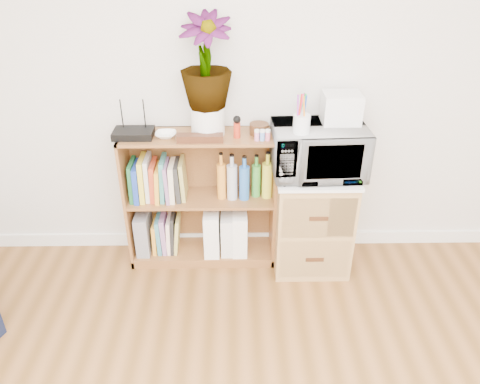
{
  "coord_description": "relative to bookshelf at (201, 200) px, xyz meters",
  "views": [
    {
      "loc": [
        -0.13,
        -0.63,
        2.11
      ],
      "look_at": [
        -0.09,
        1.95,
        0.62
      ],
      "focal_mm": 35.0,
      "sensor_mm": 36.0,
      "label": 1
    }
  ],
  "objects": [
    {
      "name": "kokeshi_doll",
      "position": [
        0.24,
        -0.04,
        0.52
      ],
      "size": [
        0.04,
        0.04,
        0.1
      ],
      "primitive_type": "cylinder",
      "color": "#B62C16",
      "rests_on": "bookshelf"
    },
    {
      "name": "microwave",
      "position": [
        0.75,
        -0.08,
        0.4
      ],
      "size": [
        0.59,
        0.41,
        0.32
      ],
      "primitive_type": "imported",
      "rotation": [
        0.0,
        0.0,
        0.05
      ],
      "color": "white",
      "rests_on": "wicker_unit"
    },
    {
      "name": "trinket_box",
      "position": [
        0.02,
        -0.1,
        0.5
      ],
      "size": [
        0.28,
        0.07,
        0.05
      ],
      "primitive_type": "cube",
      "color": "#3A1E10",
      "rests_on": "bookshelf"
    },
    {
      "name": "file_box",
      "position": [
        -0.42,
        0.0,
        -0.25
      ],
      "size": [
        0.09,
        0.24,
        0.3
      ],
      "primitive_type": "cube",
      "color": "gray",
      "rests_on": "bookshelf"
    },
    {
      "name": "white_bowl",
      "position": [
        -0.2,
        -0.03,
        0.49
      ],
      "size": [
        0.13,
        0.13,
        0.03
      ],
      "primitive_type": "imported",
      "color": "white",
      "rests_on": "bookshelf"
    },
    {
      "name": "bookshelf",
      "position": [
        0.0,
        0.0,
        0.0
      ],
      "size": [
        1.0,
        0.3,
        0.95
      ],
      "primitive_type": "cube",
      "color": "brown",
      "rests_on": "ground"
    },
    {
      "name": "liquor_bottles",
      "position": [
        0.33,
        0.0,
        0.18
      ],
      "size": [
        0.45,
        0.07,
        0.32
      ],
      "color": "orange",
      "rests_on": "bookshelf"
    },
    {
      "name": "paint_jars",
      "position": [
        0.4,
        -0.09,
        0.5
      ],
      "size": [
        0.11,
        0.04,
        0.06
      ],
      "primitive_type": "cube",
      "color": "#DA798A",
      "rests_on": "bookshelf"
    },
    {
      "name": "router",
      "position": [
        -0.4,
        -0.02,
        0.5
      ],
      "size": [
        0.25,
        0.17,
        0.04
      ],
      "primitive_type": "cube",
      "color": "black",
      "rests_on": "bookshelf"
    },
    {
      "name": "plant_pot",
      "position": [
        0.06,
        0.02,
        0.56
      ],
      "size": [
        0.21,
        0.21,
        0.18
      ],
      "primitive_type": "cylinder",
      "color": "white",
      "rests_on": "bookshelf"
    },
    {
      "name": "magazine_holder_left",
      "position": [
        0.07,
        -0.01,
        -0.24
      ],
      "size": [
        0.1,
        0.26,
        0.33
      ],
      "primitive_type": "cube",
      "color": "white",
      "rests_on": "bookshelf"
    },
    {
      "name": "wicker_unit",
      "position": [
        0.75,
        -0.08,
        -0.12
      ],
      "size": [
        0.5,
        0.45,
        0.7
      ],
      "primitive_type": "cube",
      "color": "#9E7542",
      "rests_on": "ground"
    },
    {
      "name": "lower_books",
      "position": [
        -0.26,
        0.0,
        -0.27
      ],
      "size": [
        0.2,
        0.19,
        0.3
      ],
      "color": "orange",
      "rests_on": "bookshelf"
    },
    {
      "name": "magazine_holder_right",
      "position": [
        0.26,
        -0.01,
        -0.25
      ],
      "size": [
        0.1,
        0.25,
        0.32
      ],
      "primitive_type": "cube",
      "color": "white",
      "rests_on": "bookshelf"
    },
    {
      "name": "magazine_holder_mid",
      "position": [
        0.18,
        -0.01,
        -0.26
      ],
      "size": [
        0.09,
        0.24,
        0.29
      ],
      "primitive_type": "cube",
      "color": "silver",
      "rests_on": "bookshelf"
    },
    {
      "name": "wooden_bowl",
      "position": [
        0.38,
        0.01,
        0.51
      ],
      "size": [
        0.12,
        0.12,
        0.07
      ],
      "primitive_type": "cylinder",
      "color": "#3B2310",
      "rests_on": "bookshelf"
    },
    {
      "name": "potted_plant",
      "position": [
        0.06,
        0.02,
        0.93
      ],
      "size": [
        0.31,
        0.31,
        0.55
      ],
      "primitive_type": "imported",
      "color": "#2F6D2B",
      "rests_on": "plant_pot"
    },
    {
      "name": "cookbooks",
      "position": [
        -0.28,
        0.0,
        0.16
      ],
      "size": [
        0.37,
        0.2,
        0.3
      ],
      "color": "#1A6230",
      "rests_on": "bookshelf"
    },
    {
      "name": "small_appliance",
      "position": [
        0.88,
        -0.01,
        0.65
      ],
      "size": [
        0.23,
        0.19,
        0.18
      ],
      "primitive_type": "cube",
      "color": "silver",
      "rests_on": "microwave"
    },
    {
      "name": "skirting_board",
      "position": [
        0.35,
        0.14,
        -0.42
      ],
      "size": [
        4.0,
        0.02,
        0.1
      ],
      "primitive_type": "cube",
      "color": "white",
      "rests_on": "ground"
    },
    {
      "name": "pen_cup",
      "position": [
        0.62,
        -0.18,
        0.62
      ],
      "size": [
        0.1,
        0.1,
        0.11
      ],
      "primitive_type": "cylinder",
      "color": "silver",
      "rests_on": "microwave"
    }
  ]
}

